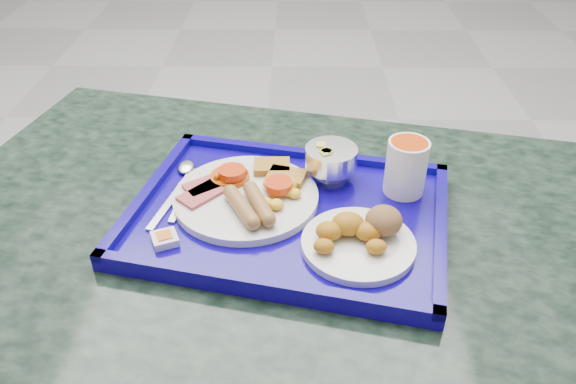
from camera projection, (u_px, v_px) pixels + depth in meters
The scene contains 10 objects.
floor at pixel (260, 195), 2.30m from camera, with size 6.00×6.00×0.00m, color gray.
table at pixel (281, 310), 1.02m from camera, with size 1.37×1.06×0.76m.
tray at pixel (288, 215), 0.92m from camera, with size 0.57×0.47×0.03m.
main_plate at pixel (250, 193), 0.94m from camera, with size 0.24×0.24×0.04m.
bread_plate at pixel (361, 236), 0.84m from camera, with size 0.17×0.17×0.06m.
fruit_bowl at pixel (331, 159), 0.98m from camera, with size 0.09×0.09×0.06m.
juice_cup at pixel (406, 166), 0.94m from camera, with size 0.07×0.07×0.10m.
spoon at pixel (185, 175), 1.00m from camera, with size 0.04×0.18×0.01m.
knife at pixel (173, 198), 0.95m from camera, with size 0.01×0.18×0.00m, color silver.
jam_packet at pixel (165, 239), 0.85m from camera, with size 0.05×0.05×0.01m.
Camera 1 is at (0.14, -1.87, 1.33)m, focal length 35.00 mm.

